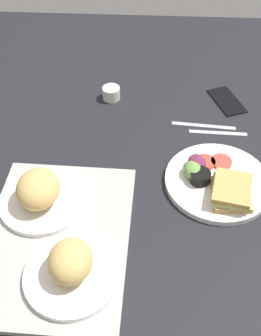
% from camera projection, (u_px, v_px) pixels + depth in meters
% --- Properties ---
extents(ground_plane, '(1.90, 1.50, 0.03)m').
position_uv_depth(ground_plane, '(141.00, 188.00, 1.09)').
color(ground_plane, black).
extents(serving_tray, '(0.46, 0.34, 0.02)m').
position_uv_depth(serving_tray, '(57.00, 238.00, 0.96)').
color(serving_tray, '#B2B2AD').
rests_on(serving_tray, ground_plane).
extents(bread_plate_near, '(0.20, 0.20, 0.09)m').
position_uv_depth(bread_plate_near, '(71.00, 267.00, 0.86)').
color(bread_plate_near, white).
rests_on(bread_plate_near, serving_tray).
extents(bread_plate_far, '(0.21, 0.21, 0.09)m').
position_uv_depth(bread_plate_far, '(40.00, 193.00, 1.00)').
color(bread_plate_far, white).
rests_on(bread_plate_far, serving_tray).
extents(plate_with_salad, '(0.27, 0.27, 0.05)m').
position_uv_depth(plate_with_salad, '(217.00, 181.00, 1.07)').
color(plate_with_salad, white).
rests_on(plate_with_salad, ground_plane).
extents(espresso_cup, '(0.06, 0.06, 0.04)m').
position_uv_depth(espresso_cup, '(111.00, 93.00, 1.33)').
color(espresso_cup, silver).
rests_on(espresso_cup, ground_plane).
extents(fork, '(0.02, 0.17, 0.01)m').
position_uv_depth(fork, '(218.00, 133.00, 1.22)').
color(fork, '#B7B7BC').
rests_on(fork, ground_plane).
extents(knife, '(0.03, 0.19, 0.01)m').
position_uv_depth(knife, '(204.00, 126.00, 1.24)').
color(knife, '#B7B7BC').
rests_on(knife, ground_plane).
extents(cell_phone, '(0.16, 0.12, 0.01)m').
position_uv_depth(cell_phone, '(227.00, 101.00, 1.33)').
color(cell_phone, black).
rests_on(cell_phone, ground_plane).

